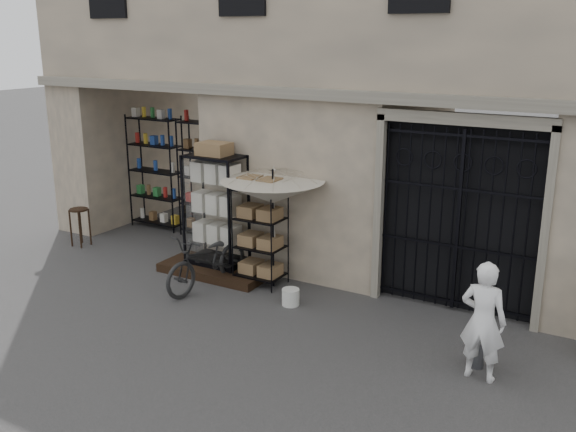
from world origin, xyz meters
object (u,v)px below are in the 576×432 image
Objects in this scene: white_bucket at (291,297)px; bicycle at (209,287)px; shopkeeper at (478,377)px; wire_rack at (260,235)px; market_umbrella at (273,186)px; steel_bollard at (480,337)px; wooden_stool at (80,226)px; display_cabinet at (216,216)px.

white_bucket is 1.59m from bicycle.
bicycle is at bearing -6.42° from shopkeeper.
wire_rack is 4.37m from shopkeeper.
market_umbrella reaches higher than steel_bollard.
market_umbrella is at bearing -16.84° from shopkeeper.
wooden_stool is 8.34m from steel_bollard.
wooden_stool is (-5.19, 0.45, 0.28)m from white_bucket.
market_umbrella is 1.84m from white_bucket.
white_bucket is 0.18× the size of shopkeeper.
market_umbrella is 4.74m from wooden_stool.
wooden_stool is 0.91× the size of steel_bollard.
market_umbrella is 2.09m from bicycle.
shopkeeper is (5.08, -1.42, -1.04)m from display_cabinet.
wire_rack is 6.37× the size of white_bucket.
market_umbrella reaches higher than wire_rack.
bicycle reaches higher than shopkeeper.
wire_rack is 0.72× the size of market_umbrella.
bicycle is at bearing -130.15° from wire_rack.
market_umbrella reaches higher than shopkeeper.
white_bucket is at bearing -5.00° from wooden_stool.
display_cabinet reaches higher than shopkeeper.
display_cabinet is 5.37m from shopkeeper.
wooden_stool is 0.50× the size of shopkeeper.
display_cabinet is at bearing 166.85° from steel_bollard.
display_cabinet is 1.39× the size of shopkeeper.
wooden_stool is (-3.61, 0.51, 0.41)m from bicycle.
steel_bollard is at bearing 1.50° from bicycle.
wire_rack is 4.16m from steel_bollard.
market_umbrella is 3.15× the size of wooden_stool.
white_bucket is (1.91, -0.66, -0.91)m from display_cabinet.
wooden_stool is at bearing 173.34° from steel_bollard.
bicycle is 4.71m from steel_bollard.
steel_bollard is at bearing -9.42° from white_bucket.
white_bucket is at bearing -34.58° from display_cabinet.
wire_rack is at bearing -21.93° from display_cabinet.
market_umbrella is 4.11m from steel_bollard.
bicycle is at bearing -177.95° from white_bucket.
wooden_stool is at bearing -178.90° from market_umbrella.
wooden_stool is (-3.28, -0.20, -0.63)m from display_cabinet.
wire_rack is 0.93m from market_umbrella.
shopkeeper is (3.82, -1.31, -1.77)m from market_umbrella.
shopkeeper is at bearing -13.57° from white_bucket.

